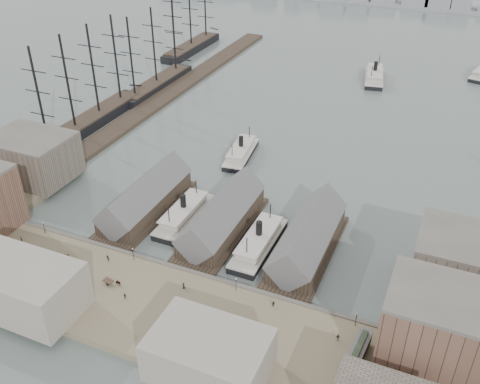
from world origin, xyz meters
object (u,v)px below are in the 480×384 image
at_px(tram, 358,352).
at_px(horse_cart_center, 115,283).
at_px(horse_cart_left, 63,256).
at_px(horse_cart_right, 204,320).
at_px(ferry_docked_west, 184,214).

height_order(tram, horse_cart_center, tram).
xyz_separation_m(horse_cart_left, horse_cart_right, (45.41, -6.00, 0.07)).
distance_m(ferry_docked_west, horse_cart_left, 37.08).
height_order(horse_cart_left, horse_cart_center, horse_cart_center).
bearing_deg(tram, horse_cart_right, -169.15).
bearing_deg(tram, ferry_docked_west, 155.67).
bearing_deg(horse_cart_left, tram, -57.26).
distance_m(tram, horse_cart_right, 35.12).
height_order(tram, horse_cart_right, tram).
xyz_separation_m(horse_cart_left, horse_cart_center, (18.92, -3.37, 0.06)).
relative_size(ferry_docked_west, horse_cart_center, 5.28).
relative_size(horse_cart_left, horse_cart_right, 0.98).
bearing_deg(horse_cart_left, horse_cart_right, -63.17).
bearing_deg(ferry_docked_west, horse_cart_left, -121.98).
bearing_deg(horse_cart_right, ferry_docked_west, 34.01).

